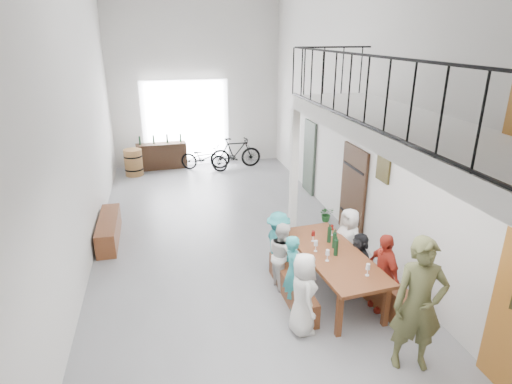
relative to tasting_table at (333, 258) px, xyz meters
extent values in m
plane|color=slate|center=(-1.39, 2.40, -0.71)|extent=(12.00, 12.00, 0.00)
plane|color=silver|center=(-1.39, 8.40, 2.04)|extent=(5.50, 0.00, 5.50)
plane|color=silver|center=(-1.39, -3.60, 2.04)|extent=(5.50, 0.00, 5.50)
plane|color=silver|center=(-4.14, 2.40, 2.04)|extent=(0.00, 12.00, 12.00)
plane|color=silver|center=(1.36, 2.40, 2.04)|extent=(0.00, 12.00, 12.00)
cube|color=white|center=(-1.79, 8.34, 0.69)|extent=(2.80, 0.08, 2.80)
cube|color=#362313|center=(1.31, 2.10, 0.29)|extent=(0.06, 1.10, 2.00)
cube|color=#323D32|center=(1.31, 4.90, 0.29)|extent=(0.06, 0.80, 2.00)
cube|color=#3A3217|center=(1.33, 1.00, 1.19)|extent=(0.04, 0.45, 0.55)
cylinder|color=white|center=(1.32, 3.60, 1.69)|extent=(0.04, 0.28, 0.28)
cube|color=silver|center=(0.61, -0.80, 2.29)|extent=(1.50, 5.60, 0.25)
cube|color=black|center=(-0.12, -0.80, 3.27)|extent=(0.03, 5.60, 0.03)
cube|color=black|center=(-0.12, -0.80, 2.44)|extent=(0.03, 5.60, 0.03)
cube|color=black|center=(0.61, 1.98, 3.27)|extent=(1.50, 0.03, 0.03)
cube|color=silver|center=(-0.09, 1.95, 0.73)|extent=(0.14, 0.14, 2.88)
cube|color=brown|center=(0.00, 0.00, 0.05)|extent=(1.15, 2.39, 0.06)
cube|color=brown|center=(-0.31, -1.03, -0.34)|extent=(0.08, 0.08, 0.73)
cube|color=brown|center=(0.48, -0.96, -0.34)|extent=(0.08, 0.08, 0.73)
cube|color=brown|center=(-0.48, 0.96, -0.34)|extent=(0.08, 0.08, 0.73)
cube|color=brown|center=(0.31, 1.03, -0.34)|extent=(0.08, 0.08, 0.73)
cube|color=brown|center=(-0.68, 0.06, -0.50)|extent=(0.33, 1.81, 0.41)
cube|color=brown|center=(0.63, -0.07, -0.44)|extent=(0.60, 2.29, 0.52)
cylinder|color=black|center=(0.01, -0.06, 0.26)|extent=(0.07, 0.07, 0.35)
cylinder|color=black|center=(0.09, 0.20, 0.26)|extent=(0.07, 0.07, 0.35)
cylinder|color=black|center=(0.08, 0.41, 0.26)|extent=(0.07, 0.07, 0.35)
cube|color=brown|center=(-3.89, 2.99, -0.46)|extent=(0.40, 1.78, 0.50)
cylinder|color=brown|center=(-3.53, 7.51, -0.29)|extent=(0.55, 0.55, 0.83)
cylinder|color=black|center=(-3.53, 7.51, -0.50)|extent=(0.57, 0.57, 0.05)
cylinder|color=black|center=(-3.53, 7.51, -0.08)|extent=(0.57, 0.57, 0.05)
cube|color=#362313|center=(-2.65, 8.05, -0.29)|extent=(1.62, 0.54, 0.84)
cylinder|color=black|center=(-3.30, 8.01, 0.28)|extent=(0.06, 0.06, 0.28)
cylinder|color=black|center=(-2.87, 8.08, 0.28)|extent=(0.06, 0.06, 0.28)
cylinder|color=black|center=(-2.44, 8.11, 0.28)|extent=(0.06, 0.06, 0.28)
cylinder|color=black|center=(-2.01, 8.11, 0.28)|extent=(0.06, 0.06, 0.28)
imported|color=silver|center=(-0.79, -0.79, -0.06)|extent=(0.45, 0.65, 1.29)
imported|color=teal|center=(-0.75, -0.18, -0.06)|extent=(0.32, 0.48, 1.29)
imported|color=silver|center=(-0.74, 0.47, -0.10)|extent=(0.51, 0.63, 1.20)
imported|color=teal|center=(-0.70, 0.92, -0.10)|extent=(0.54, 0.83, 1.21)
imported|color=#A0281B|center=(0.63, -0.53, -0.04)|extent=(0.37, 0.80, 1.33)
imported|color=black|center=(0.57, 0.18, -0.20)|extent=(0.41, 0.97, 1.01)
imported|color=silver|center=(0.58, 0.67, -0.08)|extent=(0.56, 0.70, 1.26)
imported|color=#4E4F2C|center=(0.42, -1.79, 0.24)|extent=(0.79, 0.63, 1.89)
imported|color=#15471B|center=(1.06, 2.88, -0.52)|extent=(0.36, 0.32, 0.37)
imported|color=black|center=(-1.32, 7.52, -0.29)|extent=(1.67, 1.22, 0.84)
imported|color=black|center=(-0.28, 7.58, -0.20)|extent=(1.71, 0.54, 1.02)
camera|label=1|loc=(-2.66, -5.84, 3.54)|focal=30.00mm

